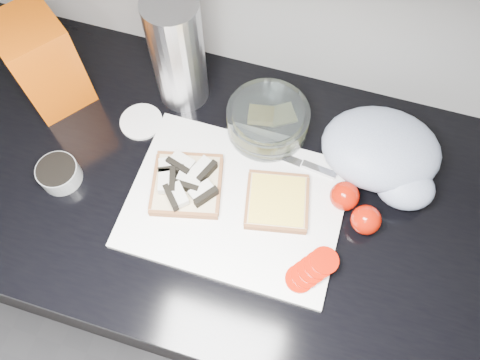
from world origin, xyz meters
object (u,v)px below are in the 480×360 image
glass_bowl (267,122)px  steel_canister (178,54)px  cutting_board (235,204)px  bread_bag (43,62)px

glass_bowl → steel_canister: steel_canister is taller
cutting_board → glass_bowl: size_ratio=2.44×
steel_canister → cutting_board: bearing=-50.2°
glass_bowl → steel_canister: (-0.19, 0.04, 0.09)m
cutting_board → bread_bag: size_ratio=2.00×
bread_bag → steel_canister: 0.27m
bread_bag → steel_canister: bearing=53.9°
glass_bowl → steel_canister: bearing=168.2°
cutting_board → bread_bag: bread_bag is taller
steel_canister → glass_bowl: bearing=-11.8°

